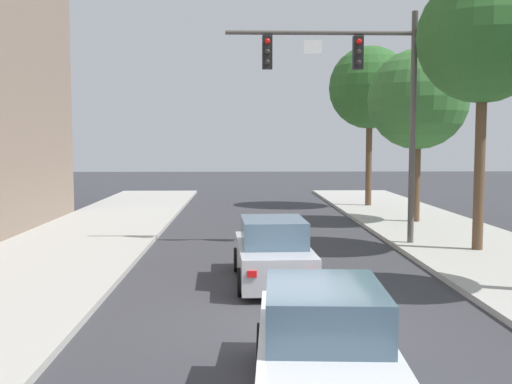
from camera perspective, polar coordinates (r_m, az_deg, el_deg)
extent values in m
plane|color=#38383D|center=(11.73, 3.67, -12.36)|extent=(120.00, 120.00, 0.00)
cylinder|color=#514C47|center=(20.29, 14.66, 5.85)|extent=(0.20, 0.20, 7.50)
cylinder|color=#514C47|center=(19.97, 6.14, 14.81)|extent=(6.09, 0.14, 0.14)
cube|color=black|center=(20.06, 9.66, 12.91)|extent=(0.32, 0.28, 1.05)
sphere|color=red|center=(19.97, 9.76, 13.91)|extent=(0.18, 0.18, 0.18)
sphere|color=#2D2823|center=(19.92, 9.75, 12.97)|extent=(0.18, 0.18, 0.18)
sphere|color=#2D2823|center=(19.87, 9.74, 12.03)|extent=(0.18, 0.18, 0.18)
cube|color=black|center=(19.72, 1.08, 13.12)|extent=(0.32, 0.28, 1.05)
sphere|color=red|center=(19.62, 1.10, 14.14)|extent=(0.18, 0.18, 0.18)
sphere|color=#2D2823|center=(19.57, 1.10, 13.19)|extent=(0.18, 0.18, 0.18)
sphere|color=#2D2823|center=(19.52, 1.10, 12.23)|extent=(0.18, 0.18, 0.18)
cube|color=white|center=(19.84, 5.42, 13.56)|extent=(0.60, 0.03, 0.44)
cube|color=#B7B7BC|center=(14.88, 1.59, -6.46)|extent=(1.86, 4.26, 0.80)
cube|color=slate|center=(14.61, 1.66, -3.80)|extent=(1.58, 2.06, 0.64)
cylinder|color=black|center=(16.15, -1.72, -6.43)|extent=(0.24, 0.65, 0.64)
cylinder|color=black|center=(16.29, 4.01, -6.35)|extent=(0.24, 0.65, 0.64)
cylinder|color=black|center=(13.61, -1.31, -8.55)|extent=(0.24, 0.65, 0.64)
cylinder|color=black|center=(13.77, 5.49, -8.41)|extent=(0.24, 0.65, 0.64)
cube|color=red|center=(12.74, -0.39, -7.81)|extent=(0.20, 0.05, 0.14)
cube|color=red|center=(12.88, 5.34, -7.70)|extent=(0.20, 0.05, 0.14)
cube|color=silver|center=(8.34, 6.38, -15.53)|extent=(1.94, 4.29, 0.80)
cube|color=slate|center=(7.98, 6.52, -11.05)|extent=(1.61, 2.08, 0.64)
cylinder|color=black|center=(9.63, 0.77, -14.22)|extent=(0.26, 0.65, 0.64)
cylinder|color=black|center=(9.73, 10.62, -14.08)|extent=(0.26, 0.65, 0.64)
cylinder|color=brown|center=(19.59, 20.47, 2.06)|extent=(0.32, 0.32, 4.97)
sphere|color=#2D6028|center=(19.83, 20.81, 13.61)|extent=(3.97, 3.97, 3.97)
cylinder|color=brown|center=(25.91, 15.00, 1.17)|extent=(0.32, 0.32, 3.53)
sphere|color=#387033|center=(25.93, 15.15, 8.51)|extent=(4.14, 4.14, 4.14)
cylinder|color=brown|center=(32.04, 10.66, 2.81)|extent=(0.32, 0.32, 4.55)
sphere|color=#2D6028|center=(32.15, 10.77, 9.73)|extent=(4.27, 4.27, 4.27)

